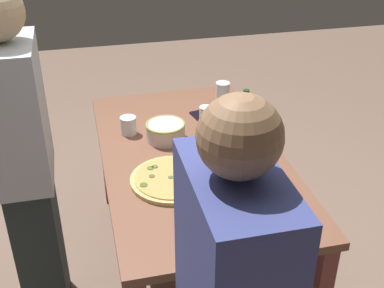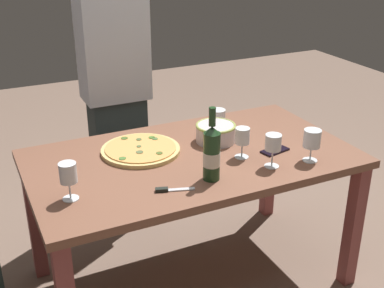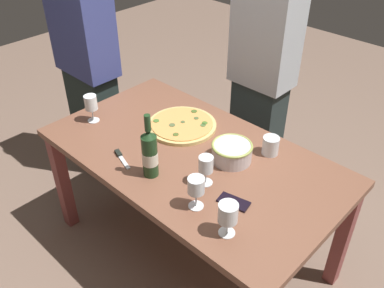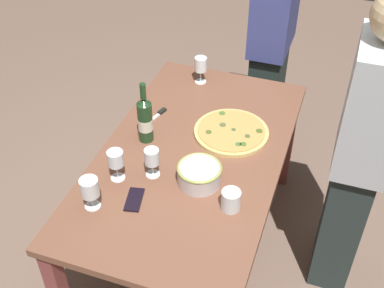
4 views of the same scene
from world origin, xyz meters
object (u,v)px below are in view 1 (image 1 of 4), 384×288
Objects in this scene: wine_glass_near_pizza at (228,105)px; cell_phone at (200,116)px; cup_amber at (128,125)px; wine_bottle at (244,129)px; pizza_knife at (261,172)px; wine_glass_far_right at (206,115)px; person_host at (26,171)px; serving_bowl at (166,131)px; pizza at (173,179)px; wine_glass_far_left at (271,205)px; wine_glass_by_bottle at (223,91)px; dining_table at (192,170)px.

wine_glass_near_pizza reaches higher than cell_phone.
wine_glass_near_pizza is 1.66× the size of cup_amber.
wine_bottle is 2.01× the size of pizza_knife.
person_host reaches higher than wine_glass_far_right.
wine_bottle is 2.37× the size of cell_phone.
wine_bottle is (-0.21, -0.36, 0.08)m from serving_bowl.
pizza is 2.33× the size of pizza_knife.
wine_bottle reaches higher than cell_phone.
wine_glass_far_left is at bearing -154.29° from cup_amber.
cup_amber is at bearing 59.24° from wine_bottle.
serving_bowl is at bearing 41.85° from pizza_knife.
pizza_knife is (-0.73, 0.02, -0.10)m from wine_glass_by_bottle.
person_host is (0.51, 0.96, -0.01)m from wine_glass_far_left.
pizza is 1.87× the size of serving_bowl.
serving_bowl is at bearing 96.22° from wine_glass_far_right.
wine_glass_far_left is at bearing 173.38° from wine_glass_near_pizza.
wine_glass_by_bottle is 0.10× the size of person_host.
serving_bowl is 0.62× the size of wine_bottle.
cell_phone is 1.08m from person_host.
wine_bottle is 2.10× the size of wine_glass_near_pizza.
wine_glass_near_pizza is at bearing -90.98° from cup_amber.
wine_glass_by_bottle is at bearing -32.35° from wine_glass_far_right.
wine_glass_near_pizza reaches higher than wine_glass_by_bottle.
cell_phone is at bearing -76.82° from cup_amber.
wine_glass_far_left reaches higher than pizza.
wine_bottle is 1.06m from person_host.
serving_bowl is 2.15× the size of cup_amber.
wine_glass_far_left reaches higher than wine_glass_far_right.
person_host is at bearing 17.53° from cell_phone.
cup_amber reaches higher than pizza.
wine_glass_by_bottle is 1.04× the size of wine_glass_far_right.
cup_amber is (0.30, 0.28, 0.14)m from dining_table.
wine_glass_far_left is at bearing -177.24° from wine_glass_far_right.
cup_amber is at bearing 58.94° from serving_bowl.
wine_bottle is at bearing -150.42° from wine_glass_far_right.
cup_amber is 0.58× the size of pizza_knife.
wine_glass_by_bottle is at bearing -53.03° from serving_bowl.
serving_bowl is at bearing 126.97° from wine_glass_by_bottle.
person_host reaches higher than wine_glass_far_left.
cup_amber reaches higher than serving_bowl.
wine_glass_near_pizza reaches higher than serving_bowl.
wine_glass_far_right is at bearing 73.47° from cell_phone.
pizza is at bearing 146.26° from dining_table.
wine_glass_far_left is at bearing -143.71° from pizza.
wine_glass_by_bottle is (0.30, -0.40, 0.06)m from serving_bowl.
serving_bowl is 0.21m from cup_amber.
serving_bowl is at bearing 15.16° from person_host.
wine_glass_near_pizza is 0.98× the size of wine_glass_far_left.
wine_glass_far_right is at bearing 10.92° from person_host.
dining_table is at bearing 148.20° from wine_glass_by_bottle.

